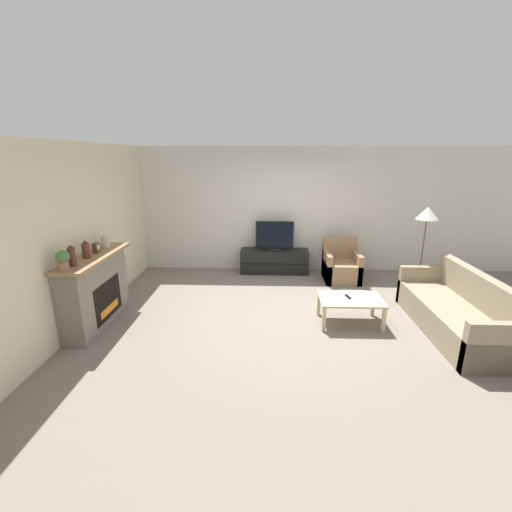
{
  "coord_description": "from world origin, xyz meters",
  "views": [
    {
      "loc": [
        -0.33,
        -5.21,
        2.5
      ],
      "look_at": [
        -0.53,
        0.39,
        0.85
      ],
      "focal_mm": 24.0,
      "sensor_mm": 36.0,
      "label": 1
    }
  ],
  "objects_px": {
    "mantel_vase_left": "(72,256)",
    "potted_plant": "(63,259)",
    "mantel_vase_right": "(106,242)",
    "couch": "(457,313)",
    "tv": "(275,237)",
    "coffee_table": "(350,301)",
    "remote": "(348,297)",
    "mantel_clock": "(96,248)",
    "floor_lamp": "(427,218)",
    "armchair": "(341,267)",
    "mantel_vase_centre_left": "(86,250)",
    "tv_stand": "(274,261)",
    "fireplace": "(95,289)"
  },
  "relations": [
    {
      "from": "tv",
      "to": "couch",
      "type": "xyz_separation_m",
      "value": [
        2.62,
        -2.58,
        -0.52
      ]
    },
    {
      "from": "mantel_vase_centre_left",
      "to": "tv_stand",
      "type": "bearing_deg",
      "value": 43.63
    },
    {
      "from": "remote",
      "to": "couch",
      "type": "height_order",
      "value": "couch"
    },
    {
      "from": "tv_stand",
      "to": "floor_lamp",
      "type": "bearing_deg",
      "value": -24.63
    },
    {
      "from": "mantel_vase_left",
      "to": "fireplace",
      "type": "bearing_deg",
      "value": 92.0
    },
    {
      "from": "mantel_vase_left",
      "to": "mantel_vase_centre_left",
      "type": "height_order",
      "value": "mantel_vase_left"
    },
    {
      "from": "mantel_vase_right",
      "to": "coffee_table",
      "type": "relative_size",
      "value": 0.22
    },
    {
      "from": "mantel_vase_centre_left",
      "to": "armchair",
      "type": "height_order",
      "value": "mantel_vase_centre_left"
    },
    {
      "from": "mantel_vase_right",
      "to": "remote",
      "type": "bearing_deg",
      "value": -4.85
    },
    {
      "from": "tv",
      "to": "remote",
      "type": "relative_size",
      "value": 5.28
    },
    {
      "from": "remote",
      "to": "mantel_vase_left",
      "type": "bearing_deg",
      "value": 174.87
    },
    {
      "from": "mantel_clock",
      "to": "coffee_table",
      "type": "bearing_deg",
      "value": -0.55
    },
    {
      "from": "remote",
      "to": "tv",
      "type": "bearing_deg",
      "value": 100.49
    },
    {
      "from": "tv",
      "to": "coffee_table",
      "type": "distance_m",
      "value": 2.66
    },
    {
      "from": "coffee_table",
      "to": "fireplace",
      "type": "bearing_deg",
      "value": -178.18
    },
    {
      "from": "armchair",
      "to": "floor_lamp",
      "type": "relative_size",
      "value": 0.51
    },
    {
      "from": "fireplace",
      "to": "remote",
      "type": "bearing_deg",
      "value": 2.33
    },
    {
      "from": "mantel_vase_right",
      "to": "couch",
      "type": "height_order",
      "value": "mantel_vase_right"
    },
    {
      "from": "tv_stand",
      "to": "coffee_table",
      "type": "relative_size",
      "value": 1.56
    },
    {
      "from": "mantel_vase_centre_left",
      "to": "mantel_vase_left",
      "type": "bearing_deg",
      "value": -90.0
    },
    {
      "from": "couch",
      "to": "mantel_vase_centre_left",
      "type": "bearing_deg",
      "value": -179.7
    },
    {
      "from": "mantel_vase_left",
      "to": "couch",
      "type": "height_order",
      "value": "mantel_vase_left"
    },
    {
      "from": "coffee_table",
      "to": "remote",
      "type": "distance_m",
      "value": 0.08
    },
    {
      "from": "couch",
      "to": "armchair",
      "type": "bearing_deg",
      "value": 119.57
    },
    {
      "from": "fireplace",
      "to": "mantel_vase_left",
      "type": "xyz_separation_m",
      "value": [
        0.02,
        -0.48,
        0.67
      ]
    },
    {
      "from": "floor_lamp",
      "to": "potted_plant",
      "type": "bearing_deg",
      "value": -159.91
    },
    {
      "from": "potted_plant",
      "to": "tv",
      "type": "bearing_deg",
      "value": 49.17
    },
    {
      "from": "coffee_table",
      "to": "tv",
      "type": "bearing_deg",
      "value": 115.47
    },
    {
      "from": "tv",
      "to": "couch",
      "type": "relative_size",
      "value": 0.38
    },
    {
      "from": "mantel_vase_left",
      "to": "tv",
      "type": "distance_m",
      "value": 4.06
    },
    {
      "from": "potted_plant",
      "to": "couch",
      "type": "height_order",
      "value": "potted_plant"
    },
    {
      "from": "mantel_clock",
      "to": "mantel_vase_centre_left",
      "type": "bearing_deg",
      "value": -90.16
    },
    {
      "from": "mantel_clock",
      "to": "floor_lamp",
      "type": "relative_size",
      "value": 0.09
    },
    {
      "from": "couch",
      "to": "tv_stand",
      "type": "bearing_deg",
      "value": 135.43
    },
    {
      "from": "fireplace",
      "to": "tv_stand",
      "type": "relative_size",
      "value": 1.09
    },
    {
      "from": "mantel_vase_left",
      "to": "potted_plant",
      "type": "height_order",
      "value": "mantel_vase_left"
    },
    {
      "from": "armchair",
      "to": "remote",
      "type": "xyz_separation_m",
      "value": [
        -0.29,
        -1.93,
        0.15
      ]
    },
    {
      "from": "mantel_vase_right",
      "to": "mantel_vase_centre_left",
      "type": "bearing_deg",
      "value": -90.0
    },
    {
      "from": "mantel_vase_right",
      "to": "mantel_clock",
      "type": "relative_size",
      "value": 1.4
    },
    {
      "from": "mantel_vase_centre_left",
      "to": "fireplace",
      "type": "bearing_deg",
      "value": 97.95
    },
    {
      "from": "remote",
      "to": "floor_lamp",
      "type": "relative_size",
      "value": 0.09
    },
    {
      "from": "potted_plant",
      "to": "remote",
      "type": "height_order",
      "value": "potted_plant"
    },
    {
      "from": "fireplace",
      "to": "armchair",
      "type": "bearing_deg",
      "value": 26.76
    },
    {
      "from": "armchair",
      "to": "mantel_clock",
      "type": "bearing_deg",
      "value": -154.94
    },
    {
      "from": "fireplace",
      "to": "floor_lamp",
      "type": "distance_m",
      "value": 5.61
    },
    {
      "from": "mantel_vase_centre_left",
      "to": "remote",
      "type": "xyz_separation_m",
      "value": [
        3.83,
        0.28,
        -0.78
      ]
    },
    {
      "from": "mantel_vase_left",
      "to": "potted_plant",
      "type": "relative_size",
      "value": 1.05
    },
    {
      "from": "floor_lamp",
      "to": "remote",
      "type": "bearing_deg",
      "value": -143.86
    },
    {
      "from": "mantel_clock",
      "to": "armchair",
      "type": "distance_m",
      "value": 4.63
    },
    {
      "from": "tv",
      "to": "coffee_table",
      "type": "bearing_deg",
      "value": -64.53
    }
  ]
}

